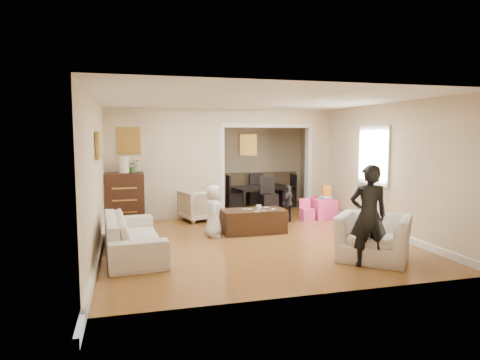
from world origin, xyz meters
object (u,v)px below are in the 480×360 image
object	(u,v)px
armchair_back	(199,205)
armchair_front	(373,237)
cyan_cup	(320,197)
coffee_cup	(259,207)
dining_table	(261,197)
child_kneel_a	(213,211)
sofa	(133,235)
play_table	(323,209)
coffee_table	(253,221)
dresser	(125,199)
child_toddler	(288,203)
adult_person	(368,216)
child_kneel_b	(216,211)
table_lamp	(124,165)

from	to	relation	value
armchair_back	armchair_front	size ratio (longest dim) A/B	0.72
armchair_front	cyan_cup	distance (m)	3.22
coffee_cup	armchair_back	bearing A→B (deg)	121.83
coffee_cup	dining_table	distance (m)	3.03
child_kneel_a	sofa	bearing A→B (deg)	127.74
play_table	dining_table	distance (m)	2.08
coffee_table	dining_table	xyz separation A→B (m)	(1.08, 2.81, 0.05)
play_table	child_kneel_a	distance (m)	3.08
armchair_back	dining_table	world-z (taller)	armchair_back
coffee_table	play_table	bearing A→B (deg)	25.43
coffee_cup	dining_table	world-z (taller)	dining_table
armchair_back	dining_table	bearing A→B (deg)	-162.69
armchair_back	dresser	world-z (taller)	dresser
play_table	child_toddler	bearing A→B (deg)	-167.80
sofa	child_toddler	xyz separation A→B (m)	(3.42, 1.71, 0.11)
child_toddler	cyan_cup	bearing A→B (deg)	149.95
dresser	play_table	xyz separation A→B (m)	(4.53, -0.53, -0.33)
coffee_table	adult_person	world-z (taller)	adult_person
armchair_back	child_toddler	bearing A→B (deg)	141.86
coffee_table	cyan_cup	world-z (taller)	cyan_cup
coffee_table	dining_table	distance (m)	3.01
coffee_cup	child_kneel_b	world-z (taller)	child_kneel_b
sofa	child_kneel_b	size ratio (longest dim) A/B	2.65
table_lamp	child_toddler	world-z (taller)	table_lamp
play_table	cyan_cup	world-z (taller)	cyan_cup
adult_person	child_toddler	xyz separation A→B (m)	(0.02, 3.30, -0.34)
adult_person	cyan_cup	bearing A→B (deg)	-91.64
child_toddler	child_kneel_a	bearing A→B (deg)	-15.10
play_table	sofa	bearing A→B (deg)	-156.33
armchair_front	dresser	distance (m)	5.36
armchair_back	coffee_cup	size ratio (longest dim) A/B	7.29
table_lamp	child_kneel_b	world-z (taller)	table_lamp
dresser	cyan_cup	xyz separation A→B (m)	(4.43, -0.58, -0.05)
armchair_back	sofa	bearing A→B (deg)	42.13
adult_person	child_kneel_a	bearing A→B (deg)	-39.14
cyan_cup	adult_person	distance (m)	3.57
table_lamp	adult_person	xyz separation A→B (m)	(3.55, -4.04, -0.56)
cyan_cup	dining_table	bearing A→B (deg)	113.76
sofa	armchair_front	size ratio (longest dim) A/B	2.04
cyan_cup	child_kneel_b	distance (m)	2.69
sofa	armchair_front	xyz separation A→B (m)	(3.69, -1.29, 0.03)
cyan_cup	dining_table	xyz separation A→B (m)	(-0.84, 1.90, -0.23)
dresser	dining_table	distance (m)	3.84
child_kneel_b	cyan_cup	bearing A→B (deg)	-97.35
dresser	adult_person	distance (m)	5.38
table_lamp	play_table	distance (m)	4.69
child_toddler	dresser	bearing A→B (deg)	-52.16
table_lamp	armchair_back	bearing A→B (deg)	0.59
sofa	coffee_table	distance (m)	2.56
table_lamp	child_kneel_a	xyz separation A→B (m)	(1.67, -1.64, -0.83)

